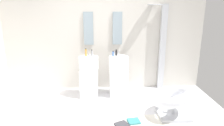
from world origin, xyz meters
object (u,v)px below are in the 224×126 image
at_px(magazine_charcoal, 122,125).
at_px(soap_bottle_black, 116,53).
at_px(soap_bottle_amber, 86,52).
at_px(pedestal_sink_left, 89,76).
at_px(magazine_teal, 134,121).
at_px(shower_column, 162,46).
at_px(lounge_chair, 174,99).
at_px(soap_bottle_blue, 113,54).
at_px(coffee_mug, 151,126).
at_px(soap_bottle_grey, 92,53).
at_px(pedestal_sink_right, 119,75).

xyz_separation_m(magazine_charcoal, soap_bottle_black, (0.01, 1.40, 0.96)).
bearing_deg(soap_bottle_black, soap_bottle_amber, -178.97).
bearing_deg(soap_bottle_amber, magazine_charcoal, -64.10).
relative_size(pedestal_sink_left, soap_bottle_amber, 5.73).
bearing_deg(soap_bottle_amber, soap_bottle_black, 1.03).
bearing_deg(soap_bottle_amber, magazine_teal, -55.18).
bearing_deg(shower_column, pedestal_sink_left, -168.37).
xyz_separation_m(magazine_teal, magazine_charcoal, (-0.22, -0.10, -0.00)).
relative_size(magazine_charcoal, soap_bottle_black, 1.54).
relative_size(lounge_chair, soap_bottle_blue, 8.75).
bearing_deg(magazine_charcoal, shower_column, 30.73).
relative_size(magazine_charcoal, soap_bottle_amber, 1.21).
height_order(coffee_mug, soap_bottle_blue, soap_bottle_blue).
bearing_deg(magazine_charcoal, soap_bottle_blue, 67.70).
relative_size(shower_column, lounge_chair, 1.92).
relative_size(soap_bottle_grey, soap_bottle_blue, 1.25).
relative_size(shower_column, soap_bottle_blue, 16.78).
height_order(soap_bottle_amber, soap_bottle_grey, soap_bottle_amber).
relative_size(shower_column, soap_bottle_grey, 13.46).
height_order(coffee_mug, soap_bottle_black, soap_bottle_black).
xyz_separation_m(pedestal_sink_left, soap_bottle_blue, (0.55, 0.06, 0.50)).
relative_size(magazine_charcoal, soap_bottle_grey, 1.41).
relative_size(pedestal_sink_right, soap_bottle_amber, 5.73).
bearing_deg(magazine_charcoal, soap_bottle_amber, 90.77).
relative_size(pedestal_sink_right, magazine_teal, 4.75).
relative_size(lounge_chair, magazine_teal, 4.99).
xyz_separation_m(pedestal_sink_left, soap_bottle_amber, (-0.06, 0.09, 0.52)).
xyz_separation_m(coffee_mug, soap_bottle_amber, (-1.15, 1.50, 0.95)).
relative_size(magazine_teal, soap_bottle_grey, 1.41).
relative_size(pedestal_sink_right, coffee_mug, 11.60).
xyz_separation_m(soap_bottle_amber, soap_bottle_black, (0.68, 0.01, -0.02)).
height_order(magazine_charcoal, soap_bottle_black, soap_bottle_black).
relative_size(pedestal_sink_left, soap_bottle_black, 7.27).
distance_m(shower_column, soap_bottle_amber, 1.82).
height_order(soap_bottle_grey, soap_bottle_blue, soap_bottle_grey).
xyz_separation_m(lounge_chair, soap_bottle_grey, (-1.53, 1.10, 0.64)).
bearing_deg(pedestal_sink_left, soap_bottle_black, 9.59).
relative_size(soap_bottle_amber, soap_bottle_grey, 1.17).
xyz_separation_m(lounge_chair, magazine_teal, (-0.77, -0.17, -0.32)).
bearing_deg(soap_bottle_grey, pedestal_sink_right, -7.04).
xyz_separation_m(magazine_teal, soap_bottle_black, (-0.22, 1.30, 0.95)).
xyz_separation_m(pedestal_sink_right, soap_bottle_amber, (-0.73, 0.09, 0.52)).
relative_size(pedestal_sink_right, soap_bottle_black, 7.27).
distance_m(pedestal_sink_right, soap_bottle_black, 0.52).
distance_m(soap_bottle_black, soap_bottle_grey, 0.54).
distance_m(magazine_teal, soap_bottle_blue, 1.60).
relative_size(magazine_teal, soap_bottle_black, 1.53).
xyz_separation_m(soap_bottle_black, soap_bottle_grey, (-0.54, -0.03, 0.01)).
xyz_separation_m(pedestal_sink_left, shower_column, (1.74, 0.36, 0.60)).
bearing_deg(coffee_mug, pedestal_sink_left, 127.81).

